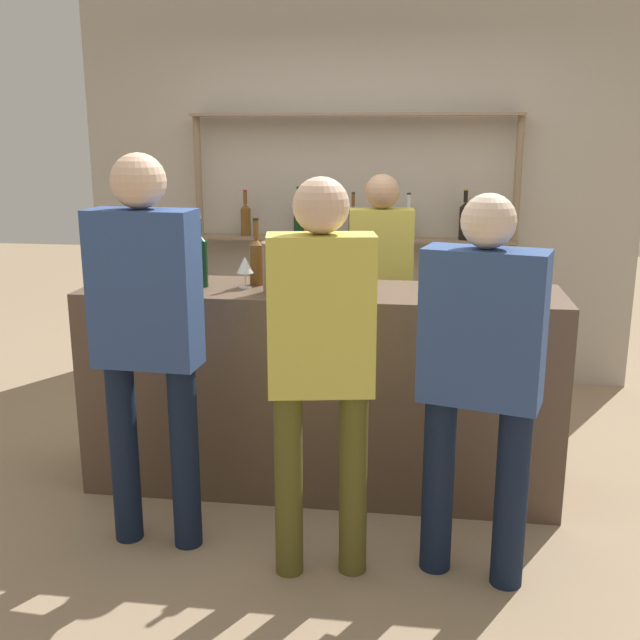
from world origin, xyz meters
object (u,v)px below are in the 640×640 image
counter_bottle_0 (200,259)px  customer_right (481,365)px  customer_center (321,350)px  counter_bottle_2 (345,272)px  cork_jar (519,278)px  counter_bottle_1 (127,263)px  customer_left (147,324)px  counter_bottle_3 (256,260)px  server_behind_counter (380,280)px  ice_bucket (283,268)px  wine_glass (245,266)px

counter_bottle_0 → customer_right: bearing=-28.6°
counter_bottle_0 → customer_center: (0.72, -0.79, -0.22)m
customer_right → counter_bottle_2: bearing=60.8°
cork_jar → customer_right: customer_right is taller
counter_bottle_2 → counter_bottle_1: bearing=-179.7°
customer_left → counter_bottle_3: bearing=-19.9°
counter_bottle_2 → counter_bottle_3: counter_bottle_3 is taller
customer_left → customer_right: size_ratio=1.09×
counter_bottle_3 → customer_right: bearing=-37.4°
counter_bottle_3 → customer_center: (0.45, -0.87, -0.20)m
cork_jar → customer_right: (-0.22, -0.79, -0.20)m
customer_left → server_behind_counter: customer_left is taller
counter_bottle_0 → customer_center: customer_center is taller
counter_bottle_2 → customer_right: customer_right is taller
cork_jar → customer_right: size_ratio=0.10×
cork_jar → customer_left: 1.76m
counter_bottle_0 → cork_jar: bearing=2.0°
counter_bottle_2 → customer_right: 0.87m
server_behind_counter → customer_center: size_ratio=0.95×
customer_center → customer_right: bearing=-95.0°
counter_bottle_0 → counter_bottle_2: (0.74, -0.14, -0.02)m
server_behind_counter → counter_bottle_2: bearing=-11.1°
counter_bottle_1 → server_behind_counter: 1.59m
ice_bucket → cork_jar: size_ratio=1.62×
counter_bottle_0 → customer_left: customer_left is taller
counter_bottle_0 → customer_center: bearing=-47.5°
counter_bottle_0 → wine_glass: counter_bottle_0 is taller
counter_bottle_1 → customer_center: bearing=-31.5°
counter_bottle_1 → counter_bottle_2: size_ratio=1.14×
cork_jar → counter_bottle_2: bearing=-166.4°
counter_bottle_2 → counter_bottle_3: bearing=153.9°
wine_glass → customer_left: (-0.27, -0.65, -0.14)m
ice_bucket → customer_center: customer_center is taller
customer_right → cork_jar: bearing=-0.5°
counter_bottle_2 → ice_bucket: bearing=170.2°
customer_right → customer_center: bearing=110.2°
customer_left → ice_bucket: bearing=-37.9°
counter_bottle_1 → customer_right: customer_right is taller
counter_bottle_3 → wine_glass: bearing=-115.6°
customer_right → customer_center: 0.63m
counter_bottle_1 → ice_bucket: (0.76, 0.06, -0.01)m
ice_bucket → customer_right: bearing=-35.4°
customer_left → customer_center: bearing=-97.1°
customer_center → customer_left: bearing=69.9°
customer_right → customer_center: (-0.62, -0.05, 0.05)m
counter_bottle_2 → customer_center: size_ratio=0.19×
cork_jar → customer_right: bearing=-105.8°
wine_glass → cork_jar: bearing=2.2°
counter_bottle_1 → counter_bottle_3: (0.59, 0.24, -0.01)m
customer_right → counter_bottle_0: bearing=76.7°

